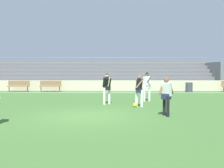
# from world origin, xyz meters

# --- Properties ---
(ground_plane) EXTENTS (160.00, 160.00, 0.00)m
(ground_plane) POSITION_xyz_m (0.00, 0.00, 0.00)
(ground_plane) COLOR #3D662D
(field_line_sideline) EXTENTS (44.00, 0.12, 0.01)m
(field_line_sideline) POSITION_xyz_m (0.00, 10.77, 0.00)
(field_line_sideline) COLOR white
(field_line_sideline) RESTS_ON ground
(sideline_wall) EXTENTS (48.00, 0.16, 0.91)m
(sideline_wall) POSITION_xyz_m (0.00, 12.50, 0.45)
(sideline_wall) COLOR beige
(sideline_wall) RESTS_ON ground
(bleacher_stand) EXTENTS (23.28, 4.81, 3.10)m
(bleacher_stand) POSITION_xyz_m (-0.79, 15.78, 1.35)
(bleacher_stand) COLOR #897051
(bleacher_stand) RESTS_ON ground
(bench_near_bin) EXTENTS (1.80, 0.40, 0.90)m
(bench_near_bin) POSITION_xyz_m (-6.98, 11.66, 0.55)
(bench_near_bin) COLOR olive
(bench_near_bin) RESTS_ON ground
(bench_near_wall_gap) EXTENTS (1.80, 0.40, 0.90)m
(bench_near_wall_gap) POSITION_xyz_m (-4.28, 11.66, 0.55)
(bench_near_wall_gap) COLOR olive
(bench_near_wall_gap) RESTS_ON ground
(trash_bin) EXTENTS (0.57, 0.57, 0.78)m
(trash_bin) POSITION_xyz_m (7.28, 11.36, 0.39)
(trash_bin) COLOR #3D424C
(trash_bin) RESTS_ON ground
(player_dark_trailing_run) EXTENTS (0.42, 0.62, 1.66)m
(player_dark_trailing_run) POSITION_xyz_m (2.42, 2.74, 0.99)
(player_dark_trailing_run) COLOR white
(player_dark_trailing_run) RESTS_ON ground
(player_dark_wide_right) EXTENTS (0.50, 0.64, 1.70)m
(player_dark_wide_right) POSITION_xyz_m (0.72, 3.76, 1.01)
(player_dark_wide_right) COLOR white
(player_dark_wide_right) RESTS_ON ground
(player_white_pressing_high) EXTENTS (0.69, 0.48, 1.63)m
(player_white_pressing_high) POSITION_xyz_m (3.30, 0.02, 0.96)
(player_white_pressing_high) COLOR black
(player_white_pressing_high) RESTS_ON ground
(player_white_wide_left) EXTENTS (0.47, 0.76, 1.72)m
(player_white_wide_left) POSITION_xyz_m (3.09, 5.10, 1.03)
(player_white_wide_left) COLOR white
(player_white_wide_left) RESTS_ON ground
(soccer_ball) EXTENTS (0.22, 0.22, 0.22)m
(soccer_ball) POSITION_xyz_m (2.20, 2.59, 0.11)
(soccer_ball) COLOR yellow
(soccer_ball) RESTS_ON ground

